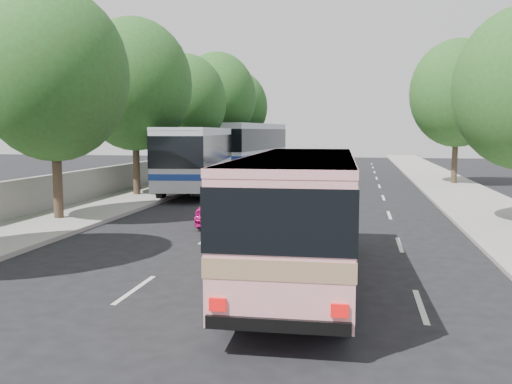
% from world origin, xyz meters
% --- Properties ---
extents(ground, '(120.00, 120.00, 0.00)m').
position_xyz_m(ground, '(0.00, 0.00, 0.00)').
color(ground, black).
rests_on(ground, ground).
extents(sidewalk_left, '(4.00, 90.00, 0.15)m').
position_xyz_m(sidewalk_left, '(-8.50, 20.00, 0.07)').
color(sidewalk_left, '#9E998E').
rests_on(sidewalk_left, ground).
extents(sidewalk_right, '(4.00, 90.00, 0.12)m').
position_xyz_m(sidewalk_right, '(8.50, 20.00, 0.06)').
color(sidewalk_right, '#9E998E').
rests_on(sidewalk_right, ground).
extents(low_wall, '(0.30, 90.00, 1.50)m').
position_xyz_m(low_wall, '(-10.30, 20.00, 0.90)').
color(low_wall, '#9E998E').
rests_on(low_wall, sidewalk_left).
extents(tree_left_b, '(5.70, 5.70, 8.88)m').
position_xyz_m(tree_left_b, '(-8.42, 5.94, 5.82)').
color(tree_left_b, '#38281E').
rests_on(tree_left_b, ground).
extents(tree_left_c, '(6.00, 6.00, 9.35)m').
position_xyz_m(tree_left_c, '(-8.62, 13.94, 6.12)').
color(tree_left_c, '#38281E').
rests_on(tree_left_c, ground).
extents(tree_left_d, '(5.52, 5.52, 8.60)m').
position_xyz_m(tree_left_d, '(-8.52, 21.94, 5.63)').
color(tree_left_d, '#38281E').
rests_on(tree_left_d, ground).
extents(tree_left_e, '(6.30, 6.30, 9.82)m').
position_xyz_m(tree_left_e, '(-8.42, 29.94, 6.43)').
color(tree_left_e, '#38281E').
rests_on(tree_left_e, ground).
extents(tree_left_f, '(5.88, 5.88, 9.16)m').
position_xyz_m(tree_left_f, '(-8.62, 37.94, 6.00)').
color(tree_left_f, '#38281E').
rests_on(tree_left_f, ground).
extents(tree_right_far, '(6.00, 6.00, 9.35)m').
position_xyz_m(tree_right_far, '(9.08, 23.94, 6.12)').
color(tree_right_far, '#38281E').
rests_on(tree_right_far, ground).
extents(pink_bus, '(2.65, 9.30, 2.94)m').
position_xyz_m(pink_bus, '(1.62, -0.58, 1.83)').
color(pink_bus, pink).
rests_on(pink_bus, ground).
extents(pink_taxi, '(2.00, 4.57, 1.53)m').
position_xyz_m(pink_taxi, '(-1.81, 6.95, 0.77)').
color(pink_taxi, '#EA148B').
rests_on(pink_taxi, ground).
extents(white_pickup, '(2.70, 5.72, 1.61)m').
position_xyz_m(white_pickup, '(-4.50, 16.30, 0.81)').
color(white_pickup, white).
rests_on(white_pickup, ground).
extents(tour_coach_front, '(4.20, 12.50, 3.67)m').
position_xyz_m(tour_coach_front, '(-6.30, 17.21, 2.21)').
color(tour_coach_front, silver).
rests_on(tour_coach_front, ground).
extents(tour_coach_rear, '(4.30, 13.96, 4.11)m').
position_xyz_m(tour_coach_rear, '(-6.30, 32.53, 2.47)').
color(tour_coach_rear, silver).
rests_on(tour_coach_rear, ground).
extents(taxi_roof_sign, '(0.56, 0.20, 0.18)m').
position_xyz_m(taxi_roof_sign, '(-1.81, 6.95, 1.62)').
color(taxi_roof_sign, silver).
rests_on(taxi_roof_sign, pink_taxi).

